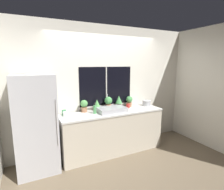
% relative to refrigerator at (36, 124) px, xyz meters
% --- Properties ---
extents(ground_plane, '(14.00, 14.00, 0.00)m').
position_rel_refrigerator_xyz_m(ground_plane, '(1.48, -0.27, -0.86)').
color(ground_plane, brown).
extents(wall_back, '(8.00, 0.09, 2.70)m').
position_rel_refrigerator_xyz_m(wall_back, '(1.48, 0.37, 0.49)').
color(wall_back, silver).
rests_on(wall_back, ground_plane).
extents(wall_left, '(0.06, 7.00, 2.70)m').
position_rel_refrigerator_xyz_m(wall_left, '(-0.62, 1.23, 0.49)').
color(wall_left, silver).
rests_on(wall_left, ground_plane).
extents(wall_right, '(0.06, 7.00, 2.70)m').
position_rel_refrigerator_xyz_m(wall_right, '(3.59, 1.23, 0.49)').
color(wall_right, silver).
rests_on(wall_right, ground_plane).
extents(counter, '(2.20, 0.59, 0.90)m').
position_rel_refrigerator_xyz_m(counter, '(1.48, 0.02, -0.41)').
color(counter, beige).
rests_on(counter, ground_plane).
extents(refrigerator, '(0.68, 0.64, 1.72)m').
position_rel_refrigerator_xyz_m(refrigerator, '(0.00, 0.00, 0.00)').
color(refrigerator, '#B7B7BC').
rests_on(refrigerator, ground_plane).
extents(sink, '(0.59, 0.43, 0.34)m').
position_rel_refrigerator_xyz_m(sink, '(1.46, 0.02, 0.09)').
color(sink, '#ADADB2').
rests_on(sink, counter).
extents(potted_plant_far_left, '(0.15, 0.15, 0.25)m').
position_rel_refrigerator_xyz_m(potted_plant_far_left, '(0.93, 0.23, 0.18)').
color(potted_plant_far_left, '#9E6B4C').
rests_on(potted_plant_far_left, counter).
extents(potted_plant_left, '(0.14, 0.14, 0.24)m').
position_rel_refrigerator_xyz_m(potted_plant_left, '(1.22, 0.23, 0.17)').
color(potted_plant_left, '#9E6B4C').
rests_on(potted_plant_left, counter).
extents(potted_plant_center, '(0.17, 0.17, 0.28)m').
position_rel_refrigerator_xyz_m(potted_plant_center, '(1.48, 0.23, 0.20)').
color(potted_plant_center, '#9E6B4C').
rests_on(potted_plant_center, counter).
extents(potted_plant_right, '(0.16, 0.16, 0.28)m').
position_rel_refrigerator_xyz_m(potted_plant_right, '(1.75, 0.23, 0.21)').
color(potted_plant_right, '#9E6B4C').
rests_on(potted_plant_right, counter).
extents(potted_plant_far_right, '(0.15, 0.15, 0.24)m').
position_rel_refrigerator_xyz_m(potted_plant_far_right, '(2.02, 0.23, 0.18)').
color(potted_plant_far_right, '#9E6B4C').
rests_on(potted_plant_far_right, counter).
extents(soap_bottle, '(0.06, 0.06, 0.22)m').
position_rel_refrigerator_xyz_m(soap_bottle, '(1.09, 0.03, 0.14)').
color(soap_bottle, '#519E5B').
rests_on(soap_bottle, counter).
extents(mug_green, '(0.08, 0.08, 0.10)m').
position_rel_refrigerator_xyz_m(mug_green, '(0.51, 0.18, 0.10)').
color(mug_green, '#38844C').
rests_on(mug_green, counter).
extents(mug_white, '(0.09, 0.09, 0.09)m').
position_rel_refrigerator_xyz_m(mug_white, '(0.52, 0.07, 0.09)').
color(mug_white, white).
rests_on(mug_white, counter).
extents(mug_red, '(0.08, 0.08, 0.09)m').
position_rel_refrigerator_xyz_m(mug_red, '(1.94, 0.14, 0.09)').
color(mug_red, '#B72D28').
rests_on(mug_red, counter).
extents(kettle, '(0.19, 0.19, 0.14)m').
position_rel_refrigerator_xyz_m(kettle, '(2.43, 0.11, 0.11)').
color(kettle, '#B2B2B7').
rests_on(kettle, counter).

